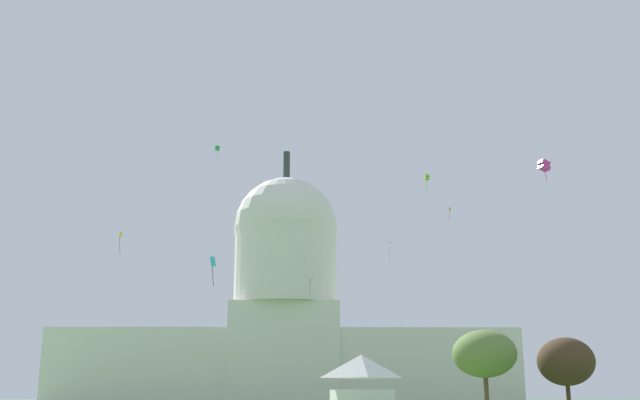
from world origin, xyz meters
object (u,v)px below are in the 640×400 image
event_tent (362,385)px  kite_yellow_mid (120,237)px  kite_magenta_mid (544,165)px  kite_gold_high (450,211)px  capitol_building (285,317)px  kite_orange_high (388,245)px  kite_violet_mid (310,283)px  tree_east_far (484,354)px  kite_lime_high (427,178)px  tree_east_mid (566,362)px  kite_green_high (217,148)px  kite_cyan_mid (213,264)px

event_tent → kite_yellow_mid: 68.37m
kite_magenta_mid → kite_gold_high: 90.65m
capitol_building → kite_orange_high: size_ratio=29.38×
capitol_building → kite_magenta_mid: size_ratio=43.38×
capitol_building → kite_yellow_mid: (-27.90, -61.42, 8.01)m
kite_violet_mid → tree_east_far: bearing=-89.9°
event_tent → tree_east_far: (22.12, 36.88, 5.28)m
kite_lime_high → kite_gold_high: bearing=-106.4°
event_tent → kite_magenta_mid: (22.35, 1.43, 25.64)m
event_tent → tree_east_mid: (34.96, 36.80, 4.08)m
kite_lime_high → tree_east_far: bearing=134.5°
kite_orange_high → kite_lime_high: bearing=73.3°
tree_east_mid → kite_orange_high: size_ratio=3.09×
tree_east_far → kite_green_high: (-48.75, 43.34, 48.21)m
capitol_building → kite_lime_high: capitol_building is taller
capitol_building → kite_cyan_mid: size_ratio=28.26×
tree_east_far → kite_gold_high: (5.83, 53.62, 36.19)m
kite_green_high → tree_east_mid: bearing=119.7°
tree_east_far → tree_east_mid: size_ratio=1.16×
kite_violet_mid → kite_gold_high: kite_gold_high is taller
capitol_building → event_tent: 112.68m
tree_east_far → kite_orange_high: 57.03m
tree_east_far → kite_lime_high: bearing=135.6°
kite_cyan_mid → kite_lime_high: 47.70m
kite_gold_high → kite_green_high: (-54.58, -10.29, 12.02)m
tree_east_mid → kite_lime_high: 38.41m
event_tent → kite_orange_high: kite_orange_high is taller
event_tent → kite_green_high: bearing=100.3°
tree_east_mid → kite_violet_mid: bearing=141.3°
kite_cyan_mid → kite_violet_mid: 54.21m
tree_east_mid → kite_gold_high: bearing=97.4°
tree_east_mid → kite_magenta_mid: size_ratio=4.56×
kite_green_high → kite_cyan_mid: bearing=71.9°
kite_magenta_mid → kite_lime_high: kite_lime_high is taller
kite_cyan_mid → kite_violet_mid: (13.41, 52.29, 4.95)m
event_tent → kite_gold_high: 103.40m
event_tent → capitol_building: bearing=87.9°
kite_orange_high → kite_gold_high: kite_gold_high is taller
tree_east_far → kite_lime_high: (-6.97, 6.82, 30.97)m
kite_cyan_mid → kite_orange_high: kite_orange_high is taller
kite_magenta_mid → kite_lime_high: (-7.20, 42.27, 10.61)m
event_tent → kite_violet_mid: (-5.38, 69.14, 21.15)m
capitol_building → kite_cyan_mid: (-7.15, -93.72, -2.15)m
kite_cyan_mid → kite_orange_high: size_ratio=1.04×
kite_cyan_mid → kite_gold_high: bearing=52.1°
kite_yellow_mid → kite_orange_high: (52.14, 36.99, 6.04)m
capitol_building → kite_lime_high: bearing=-68.2°
kite_violet_mid → kite_yellow_mid: bearing=170.0°
kite_yellow_mid → kite_cyan_mid: 39.71m
kite_lime_high → kite_gold_high: size_ratio=0.91×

